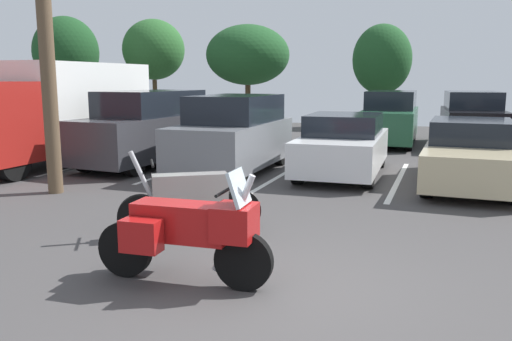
# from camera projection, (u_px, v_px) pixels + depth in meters

# --- Properties ---
(ground) EXTENTS (44.00, 44.00, 0.10)m
(ground) POSITION_uv_depth(u_px,v_px,m) (275.00, 294.00, 5.91)
(ground) COLOR #423F3F
(motorcycle_touring) EXTENTS (2.15, 0.94, 1.36)m
(motorcycle_touring) POSITION_uv_depth(u_px,v_px,m) (188.00, 230.00, 5.99)
(motorcycle_touring) COLOR black
(motorcycle_touring) RESTS_ON ground
(motorcycle_second) EXTENTS (1.87, 1.27, 1.32)m
(motorcycle_second) POSITION_uv_depth(u_px,v_px,m) (189.00, 199.00, 7.86)
(motorcycle_second) COLOR black
(motorcycle_second) RESTS_ON ground
(parking_stripes) EXTENTS (13.90, 5.06, 0.01)m
(parking_stripes) POSITION_uv_depth(u_px,v_px,m) (340.00, 177.00, 12.72)
(parking_stripes) COLOR silver
(parking_stripes) RESTS_ON ground
(car_charcoal) EXTENTS (2.10, 4.77, 2.01)m
(car_charcoal) POSITION_uv_depth(u_px,v_px,m) (148.00, 128.00, 14.38)
(car_charcoal) COLOR #38383D
(car_charcoal) RESTS_ON ground
(car_grey) EXTENTS (1.89, 4.37, 1.93)m
(car_grey) POSITION_uv_depth(u_px,v_px,m) (234.00, 135.00, 13.23)
(car_grey) COLOR slate
(car_grey) RESTS_ON ground
(car_white) EXTENTS (1.96, 4.30, 1.48)m
(car_white) POSITION_uv_depth(u_px,v_px,m) (343.00, 145.00, 12.86)
(car_white) COLOR white
(car_white) RESTS_ON ground
(car_champagne) EXTENTS (1.95, 4.72, 1.43)m
(car_champagne) POSITION_uv_depth(u_px,v_px,m) (470.00, 154.00, 11.63)
(car_champagne) COLOR #C1B289
(car_champagne) RESTS_ON ground
(car_far_green) EXTENTS (1.91, 4.92, 1.89)m
(car_far_green) POSITION_uv_depth(u_px,v_px,m) (390.00, 118.00, 19.03)
(car_far_green) COLOR #235638
(car_far_green) RESTS_ON ground
(car_far_black) EXTENTS (2.16, 4.51, 1.90)m
(car_far_black) POSITION_uv_depth(u_px,v_px,m) (472.00, 120.00, 18.15)
(car_far_black) COLOR black
(car_far_black) RESTS_ON ground
(box_truck) EXTENTS (2.43, 6.68, 2.77)m
(box_truck) POSITION_uv_depth(u_px,v_px,m) (51.00, 110.00, 14.56)
(box_truck) COLOR #A51E19
(box_truck) RESTS_ON ground
(tree_right) EXTENTS (3.39, 3.39, 5.54)m
(tree_right) POSITION_uv_depth(u_px,v_px,m) (154.00, 50.00, 28.95)
(tree_right) COLOR #4C3823
(tree_right) RESTS_ON ground
(tree_center_left) EXTENTS (3.48, 3.48, 5.64)m
(tree_center_left) POSITION_uv_depth(u_px,v_px,m) (66.00, 52.00, 28.52)
(tree_center_left) COLOR #4C3823
(tree_center_left) RESTS_ON ground
(tree_far_left) EXTENTS (2.77, 2.77, 4.88)m
(tree_far_left) POSITION_uv_depth(u_px,v_px,m) (382.00, 60.00, 24.98)
(tree_far_left) COLOR #4C3823
(tree_far_left) RESTS_ON ground
(tree_left) EXTENTS (4.28, 4.28, 5.06)m
(tree_left) POSITION_uv_depth(u_px,v_px,m) (248.00, 55.00, 27.05)
(tree_left) COLOR #4C3823
(tree_left) RESTS_ON ground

